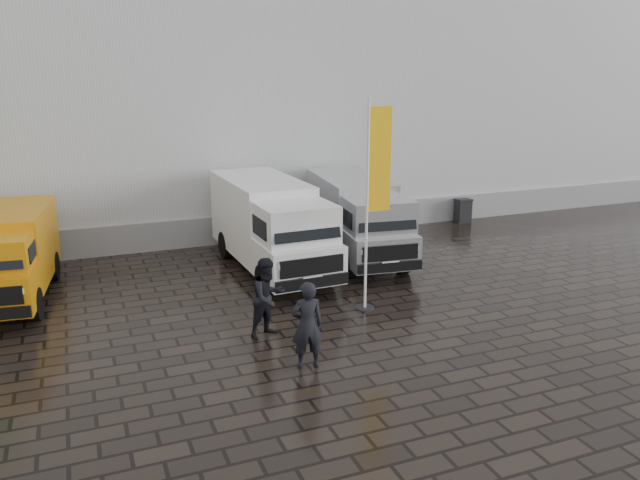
# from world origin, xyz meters

# --- Properties ---
(ground) EXTENTS (120.00, 120.00, 0.00)m
(ground) POSITION_xyz_m (0.00, 0.00, 0.00)
(ground) COLOR black
(ground) RESTS_ON ground
(exhibition_hall) EXTENTS (44.00, 16.00, 12.00)m
(exhibition_hall) POSITION_xyz_m (2.00, 16.00, 6.00)
(exhibition_hall) COLOR silver
(exhibition_hall) RESTS_ON ground
(hall_plinth) EXTENTS (44.00, 0.15, 1.00)m
(hall_plinth) POSITION_xyz_m (2.00, 7.95, 0.50)
(hall_plinth) COLOR gray
(hall_plinth) RESTS_ON ground
(van_yellow) EXTENTS (2.55, 5.28, 2.35)m
(van_yellow) POSITION_xyz_m (-8.84, 4.56, 1.17)
(van_yellow) COLOR orange
(van_yellow) RESTS_ON ground
(van_white) EXTENTS (2.31, 6.34, 2.72)m
(van_white) POSITION_xyz_m (-1.58, 4.39, 1.36)
(van_white) COLOR white
(van_white) RESTS_ON ground
(van_silver) EXTENTS (2.64, 6.07, 2.55)m
(van_silver) POSITION_xyz_m (1.43, 4.70, 1.27)
(van_silver) COLOR #B7B9BC
(van_silver) RESTS_ON ground
(flagpole) EXTENTS (0.88, 0.50, 5.35)m
(flagpole) POSITION_xyz_m (-0.11, 0.50, 3.01)
(flagpole) COLOR black
(flagpole) RESTS_ON ground
(wheelie_bin) EXTENTS (0.64, 0.64, 0.96)m
(wheelie_bin) POSITION_xyz_m (7.45, 7.51, 0.48)
(wheelie_bin) COLOR black
(wheelie_bin) RESTS_ON ground
(person_front) EXTENTS (0.74, 0.53, 1.87)m
(person_front) POSITION_xyz_m (-2.84, -2.01, 0.94)
(person_front) COLOR black
(person_front) RESTS_ON ground
(person_tent) EXTENTS (1.12, 1.01, 1.87)m
(person_tent) POSITION_xyz_m (-3.11, -0.18, 0.94)
(person_tent) COLOR black
(person_tent) RESTS_ON ground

